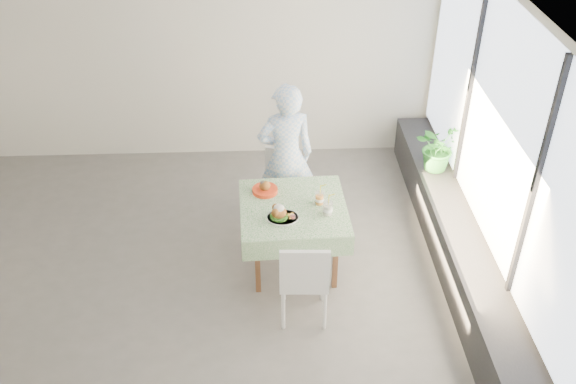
{
  "coord_description": "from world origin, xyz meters",
  "views": [
    {
      "loc": [
        0.85,
        -4.94,
        4.44
      ],
      "look_at": [
        1.08,
        0.22,
        0.88
      ],
      "focal_mm": 40.0,
      "sensor_mm": 36.0,
      "label": 1
    }
  ],
  "objects_px": {
    "juice_cup_orange": "(319,199)",
    "potted_plant": "(438,146)",
    "chair_near": "(304,292)",
    "cafe_table": "(293,229)",
    "diner": "(286,156)",
    "chair_far": "(280,202)",
    "main_dish": "(281,214)"
  },
  "relations": [
    {
      "from": "chair_near",
      "to": "potted_plant",
      "type": "bearing_deg",
      "value": 47.48
    },
    {
      "from": "cafe_table",
      "to": "diner",
      "type": "relative_size",
      "value": 0.64
    },
    {
      "from": "chair_near",
      "to": "potted_plant",
      "type": "height_order",
      "value": "potted_plant"
    },
    {
      "from": "cafe_table",
      "to": "chair_far",
      "type": "xyz_separation_m",
      "value": [
        -0.11,
        0.75,
        -0.2
      ]
    },
    {
      "from": "main_dish",
      "to": "chair_near",
      "type": "bearing_deg",
      "value": -70.65
    },
    {
      "from": "juice_cup_orange",
      "to": "potted_plant",
      "type": "relative_size",
      "value": 0.47
    },
    {
      "from": "cafe_table",
      "to": "main_dish",
      "type": "xyz_separation_m",
      "value": [
        -0.13,
        -0.2,
        0.33
      ]
    },
    {
      "from": "cafe_table",
      "to": "chair_far",
      "type": "bearing_deg",
      "value": 98.54
    },
    {
      "from": "potted_plant",
      "to": "chair_near",
      "type": "bearing_deg",
      "value": -132.52
    },
    {
      "from": "cafe_table",
      "to": "main_dish",
      "type": "height_order",
      "value": "main_dish"
    },
    {
      "from": "chair_near",
      "to": "potted_plant",
      "type": "xyz_separation_m",
      "value": [
        1.62,
        1.76,
        0.49
      ]
    },
    {
      "from": "chair_far",
      "to": "potted_plant",
      "type": "bearing_deg",
      "value": 8.49
    },
    {
      "from": "diner",
      "to": "juice_cup_orange",
      "type": "relative_size",
      "value": 6.39
    },
    {
      "from": "juice_cup_orange",
      "to": "potted_plant",
      "type": "height_order",
      "value": "potted_plant"
    },
    {
      "from": "chair_far",
      "to": "potted_plant",
      "type": "distance_m",
      "value": 1.88
    },
    {
      "from": "chair_near",
      "to": "diner",
      "type": "height_order",
      "value": "diner"
    },
    {
      "from": "diner",
      "to": "potted_plant",
      "type": "xyz_separation_m",
      "value": [
        1.72,
        0.24,
        -0.06
      ]
    },
    {
      "from": "potted_plant",
      "to": "juice_cup_orange",
      "type": "bearing_deg",
      "value": -145.14
    },
    {
      "from": "main_dish",
      "to": "juice_cup_orange",
      "type": "distance_m",
      "value": 0.45
    },
    {
      "from": "cafe_table",
      "to": "juice_cup_orange",
      "type": "height_order",
      "value": "juice_cup_orange"
    },
    {
      "from": "main_dish",
      "to": "potted_plant",
      "type": "bearing_deg",
      "value": 33.94
    },
    {
      "from": "juice_cup_orange",
      "to": "potted_plant",
      "type": "bearing_deg",
      "value": 34.86
    },
    {
      "from": "cafe_table",
      "to": "juice_cup_orange",
      "type": "distance_m",
      "value": 0.43
    },
    {
      "from": "chair_far",
      "to": "diner",
      "type": "bearing_deg",
      "value": 17.29
    },
    {
      "from": "cafe_table",
      "to": "juice_cup_orange",
      "type": "relative_size",
      "value": 4.08
    },
    {
      "from": "cafe_table",
      "to": "chair_near",
      "type": "xyz_separation_m",
      "value": [
        0.06,
        -0.74,
        -0.17
      ]
    },
    {
      "from": "main_dish",
      "to": "diner",
      "type": "bearing_deg",
      "value": 84.77
    },
    {
      "from": "chair_far",
      "to": "potted_plant",
      "type": "relative_size",
      "value": 1.52
    },
    {
      "from": "diner",
      "to": "potted_plant",
      "type": "height_order",
      "value": "diner"
    },
    {
      "from": "chair_near",
      "to": "juice_cup_orange",
      "type": "relative_size",
      "value": 3.53
    },
    {
      "from": "cafe_table",
      "to": "potted_plant",
      "type": "height_order",
      "value": "potted_plant"
    },
    {
      "from": "diner",
      "to": "cafe_table",
      "type": "bearing_deg",
      "value": 82.87
    }
  ]
}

